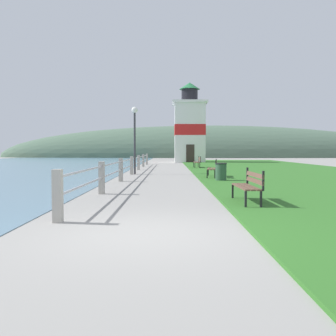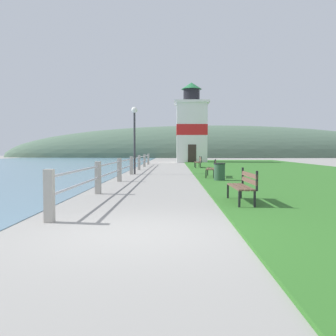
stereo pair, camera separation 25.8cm
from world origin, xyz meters
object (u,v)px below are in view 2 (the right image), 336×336
Objects in this scene: park_bench_midway at (212,167)px; lamp_post at (134,128)px; park_bench_far at (199,161)px; trash_bin at (219,172)px; park_bench_near at (244,184)px; lighthouse at (191,128)px.

lamp_post reaches higher than park_bench_midway.
park_bench_far is 8.38m from lamp_post.
park_bench_near is at bearing -91.78° from trash_bin.
park_bench_near is 9.17m from park_bench_midway.
trash_bin is at bearing -49.69° from lamp_post.
trash_bin is (0.22, 7.07, -0.11)m from park_bench_near.
park_bench_midway reaches higher than trash_bin.
park_bench_midway is 2.37× the size of trash_bin.
lighthouse reaches higher than park_bench_midway.
park_bench_midway is 9.96m from park_bench_far.
lighthouse is 21.02m from lamp_post.
park_bench_far reaches higher than trash_bin.
trash_bin is at bearing -89.81° from lighthouse.
lighthouse is (0.13, 32.79, 3.36)m from park_bench_near.
park_bench_far is at bearing -82.25° from park_bench_midway.
lamp_post reaches higher than park_bench_near.
park_bench_midway is at bearing -91.75° from park_bench_near.
lamp_post reaches higher than park_bench_far.
park_bench_near is 0.89× the size of park_bench_midway.
lighthouse reaches higher than park_bench_near.
park_bench_far is at bearing 58.35° from lamp_post.
lamp_post is (-4.31, -20.54, -1.15)m from lighthouse.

